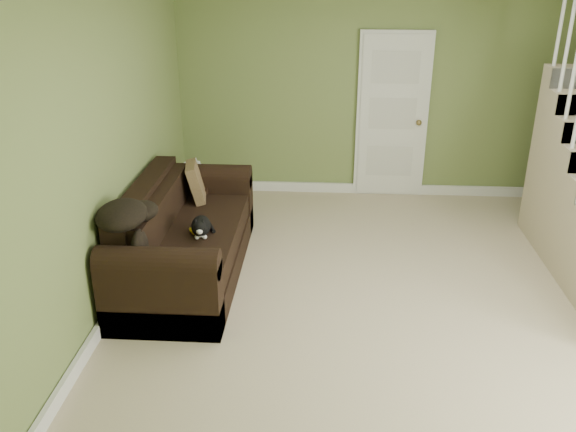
# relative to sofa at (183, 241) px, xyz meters

# --- Properties ---
(floor) EXTENTS (5.00, 5.50, 0.01)m
(floor) POSITION_rel_sofa_xyz_m (2.02, -0.48, -0.34)
(floor) COLOR #C4B38D
(floor) RESTS_ON ground
(wall_back) EXTENTS (5.00, 0.04, 2.60)m
(wall_back) POSITION_rel_sofa_xyz_m (2.02, 2.27, 0.96)
(wall_back) COLOR olive
(wall_back) RESTS_ON floor
(wall_front) EXTENTS (5.00, 0.04, 2.60)m
(wall_front) POSITION_rel_sofa_xyz_m (2.02, -3.23, 0.96)
(wall_front) COLOR olive
(wall_front) RESTS_ON floor
(wall_left) EXTENTS (0.04, 5.50, 2.60)m
(wall_left) POSITION_rel_sofa_xyz_m (-0.48, -0.48, 0.96)
(wall_left) COLOR olive
(wall_left) RESTS_ON floor
(baseboard_back) EXTENTS (5.00, 0.04, 0.12)m
(baseboard_back) POSITION_rel_sofa_xyz_m (2.02, 2.24, -0.28)
(baseboard_back) COLOR white
(baseboard_back) RESTS_ON floor
(baseboard_left) EXTENTS (0.04, 5.50, 0.12)m
(baseboard_left) POSITION_rel_sofa_xyz_m (-0.45, -0.48, -0.28)
(baseboard_left) COLOR white
(baseboard_left) RESTS_ON floor
(door) EXTENTS (0.86, 0.12, 2.02)m
(door) POSITION_rel_sofa_xyz_m (2.12, 2.23, 0.67)
(door) COLOR white
(door) RESTS_ON floor
(sofa) EXTENTS (0.97, 2.25, 0.89)m
(sofa) POSITION_rel_sofa_xyz_m (0.00, 0.00, 0.00)
(sofa) COLOR black
(sofa) RESTS_ON floor
(side_table) EXTENTS (0.53, 0.53, 0.77)m
(side_table) POSITION_rel_sofa_xyz_m (-0.10, 1.09, -0.06)
(side_table) COLOR black
(side_table) RESTS_ON floor
(cat) EXTENTS (0.25, 0.46, 0.23)m
(cat) POSITION_rel_sofa_xyz_m (0.22, -0.16, 0.23)
(cat) COLOR black
(cat) RESTS_ON sofa
(banana) EXTENTS (0.14, 0.17, 0.05)m
(banana) POSITION_rel_sofa_xyz_m (0.14, -0.14, 0.17)
(banana) COLOR yellow
(banana) RESTS_ON sofa
(throw_pillow) EXTENTS (0.26, 0.42, 0.40)m
(throw_pillow) POSITION_rel_sofa_xyz_m (0.00, 0.70, 0.34)
(throw_pillow) COLOR #452D1B
(throw_pillow) RESTS_ON sofa
(throw_blanket) EXTENTS (0.45, 0.56, 0.21)m
(throw_blanket) POSITION_rel_sofa_xyz_m (-0.28, -0.74, 0.58)
(throw_blanket) COLOR black
(throw_blanket) RESTS_ON sofa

